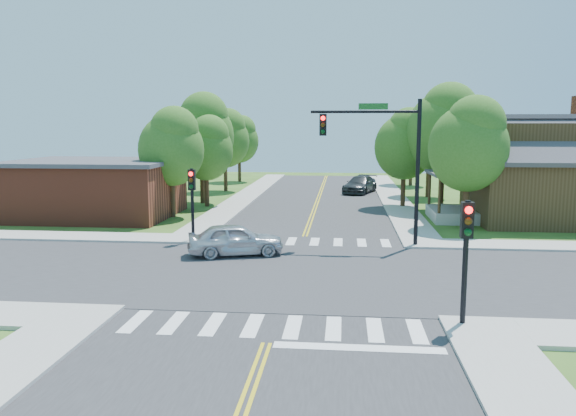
# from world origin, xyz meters

# --- Properties ---
(ground) EXTENTS (100.00, 100.00, 0.00)m
(ground) POSITION_xyz_m (0.00, 0.00, 0.00)
(ground) COLOR #33531A
(ground) RESTS_ON ground
(road_ns) EXTENTS (10.00, 90.00, 0.04)m
(road_ns) POSITION_xyz_m (0.00, 0.00, 0.02)
(road_ns) COLOR #2D2D30
(road_ns) RESTS_ON ground
(road_ew) EXTENTS (90.00, 10.00, 0.04)m
(road_ew) POSITION_xyz_m (0.00, 0.00, 0.03)
(road_ew) COLOR #2D2D30
(road_ew) RESTS_ON ground
(intersection_patch) EXTENTS (10.20, 10.20, 0.06)m
(intersection_patch) POSITION_xyz_m (0.00, 0.00, 0.00)
(intersection_patch) COLOR #2D2D30
(intersection_patch) RESTS_ON ground
(sidewalk_ne) EXTENTS (40.00, 40.00, 0.14)m
(sidewalk_ne) POSITION_xyz_m (15.82, 15.82, 0.07)
(sidewalk_ne) COLOR #9E9B93
(sidewalk_ne) RESTS_ON ground
(sidewalk_nw) EXTENTS (40.00, 40.00, 0.14)m
(sidewalk_nw) POSITION_xyz_m (-15.82, 15.82, 0.07)
(sidewalk_nw) COLOR #9E9B93
(sidewalk_nw) RESTS_ON ground
(crosswalk_north) EXTENTS (8.85, 2.00, 0.01)m
(crosswalk_north) POSITION_xyz_m (0.00, 6.20, 0.05)
(crosswalk_north) COLOR white
(crosswalk_north) RESTS_ON ground
(crosswalk_south) EXTENTS (8.85, 2.00, 0.01)m
(crosswalk_south) POSITION_xyz_m (0.00, -6.20, 0.05)
(crosswalk_south) COLOR white
(crosswalk_south) RESTS_ON ground
(centerline) EXTENTS (0.30, 90.00, 0.01)m
(centerline) POSITION_xyz_m (0.00, 0.00, 0.05)
(centerline) COLOR gold
(centerline) RESTS_ON ground
(stop_bar) EXTENTS (4.60, 0.45, 0.09)m
(stop_bar) POSITION_xyz_m (2.50, -7.60, 0.00)
(stop_bar) COLOR white
(stop_bar) RESTS_ON ground
(signal_mast_ne) EXTENTS (5.30, 0.42, 7.20)m
(signal_mast_ne) POSITION_xyz_m (3.91, 5.59, 4.85)
(signal_mast_ne) COLOR black
(signal_mast_ne) RESTS_ON ground
(signal_pole_se) EXTENTS (0.34, 0.42, 3.80)m
(signal_pole_se) POSITION_xyz_m (5.60, -5.62, 2.66)
(signal_pole_se) COLOR black
(signal_pole_se) RESTS_ON ground
(signal_pole_nw) EXTENTS (0.34, 0.42, 3.80)m
(signal_pole_nw) POSITION_xyz_m (-5.60, 5.58, 2.66)
(signal_pole_nw) COLOR black
(signal_pole_nw) RESTS_ON ground
(house_ne) EXTENTS (13.05, 8.80, 7.11)m
(house_ne) POSITION_xyz_m (15.11, 14.23, 3.33)
(house_ne) COLOR #392713
(house_ne) RESTS_ON ground
(building_nw) EXTENTS (10.40, 8.40, 3.73)m
(building_nw) POSITION_xyz_m (-14.20, 13.20, 1.88)
(building_nw) COLOR brown
(building_nw) RESTS_ON ground
(tree_e_a) EXTENTS (4.51, 4.28, 7.66)m
(tree_e_a) POSITION_xyz_m (9.14, 10.85, 5.02)
(tree_e_a) COLOR #382314
(tree_e_a) RESTS_ON ground
(tree_e_b) EXTENTS (5.24, 4.98, 8.91)m
(tree_e_b) POSITION_xyz_m (8.95, 17.83, 5.84)
(tree_e_b) COLOR #382314
(tree_e_b) RESTS_ON ground
(tree_e_c) EXTENTS (4.54, 4.31, 7.72)m
(tree_e_c) POSITION_xyz_m (9.17, 25.73, 5.05)
(tree_e_c) COLOR #382314
(tree_e_c) RESTS_ON ground
(tree_e_d) EXTENTS (4.35, 4.13, 7.40)m
(tree_e_d) POSITION_xyz_m (8.82, 35.03, 4.84)
(tree_e_d) COLOR #382314
(tree_e_d) RESTS_ON ground
(tree_w_a) EXTENTS (4.24, 4.03, 7.21)m
(tree_w_a) POSITION_xyz_m (-9.01, 13.44, 4.72)
(tree_w_a) COLOR #382314
(tree_w_a) RESTS_ON ground
(tree_w_b) EXTENTS (5.00, 4.75, 8.50)m
(tree_w_b) POSITION_xyz_m (-8.73, 20.14, 5.57)
(tree_w_b) COLOR #382314
(tree_w_b) RESTS_ON ground
(tree_w_c) EXTENTS (4.43, 4.21, 7.54)m
(tree_w_c) POSITION_xyz_m (-8.64, 28.34, 4.94)
(tree_w_c) COLOR #382314
(tree_w_c) RESTS_ON ground
(tree_w_d) EXTENTS (4.17, 3.96, 7.09)m
(tree_w_d) POSITION_xyz_m (-9.02, 37.33, 4.64)
(tree_w_d) COLOR #382314
(tree_w_d) RESTS_ON ground
(tree_house) EXTENTS (4.27, 4.06, 7.26)m
(tree_house) POSITION_xyz_m (6.45, 19.22, 4.76)
(tree_house) COLOR #382314
(tree_house) RESTS_ON ground
(tree_bldg) EXTENTS (3.98, 3.78, 6.76)m
(tree_bldg) POSITION_xyz_m (-7.99, 18.58, 4.43)
(tree_bldg) COLOR #382314
(tree_bldg) RESTS_ON ground
(car_silver) EXTENTS (4.10, 5.30, 1.48)m
(car_silver) POSITION_xyz_m (-2.86, 2.84, 0.74)
(car_silver) COLOR silver
(car_silver) RESTS_ON ground
(car_dgrey) EXTENTS (5.12, 6.35, 1.48)m
(car_dgrey) POSITION_xyz_m (3.50, 27.87, 0.74)
(car_dgrey) COLOR #2D3032
(car_dgrey) RESTS_ON ground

